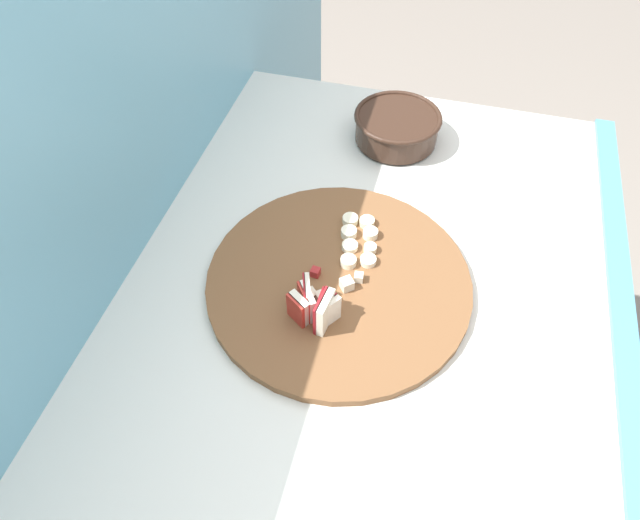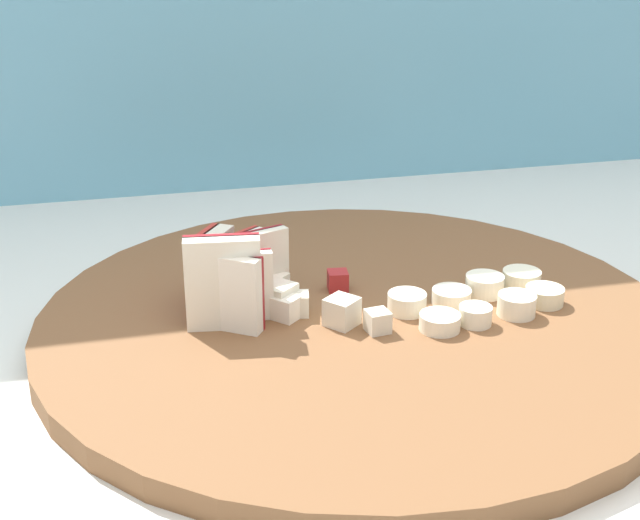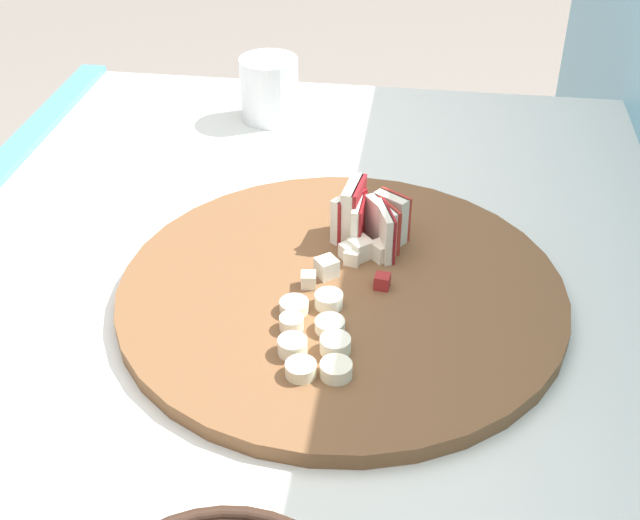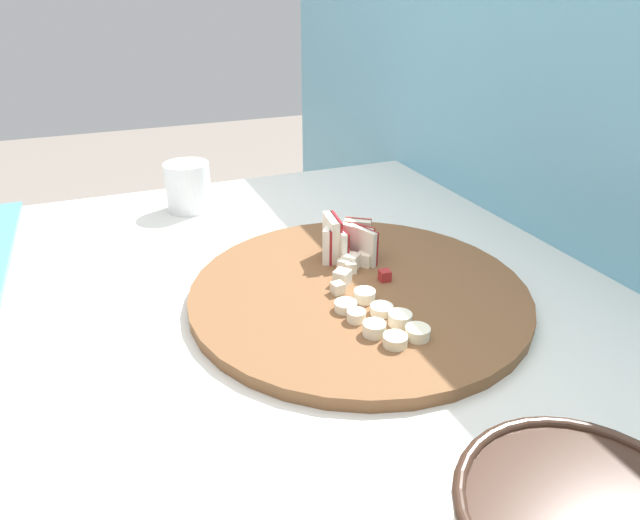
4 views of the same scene
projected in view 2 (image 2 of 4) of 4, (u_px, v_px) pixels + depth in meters
The scene contains 5 objects.
tile_backsplash at pixel (282, 326), 1.04m from camera, with size 2.40×0.04×1.40m, color #6BADC6.
cutting_board at pixel (356, 322), 0.62m from camera, with size 0.44×0.44×0.02m, color brown.
apple_wedge_fan at pixel (231, 277), 0.61m from camera, with size 0.08×0.08×0.06m.
apple_dice_pile at pixel (305, 301), 0.62m from camera, with size 0.08×0.09×0.02m.
banana_slice_rows at pixel (482, 298), 0.63m from camera, with size 0.13×0.08×0.01m.
Camera 2 is at (-0.18, -0.48, 1.16)m, focal length 49.72 mm.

